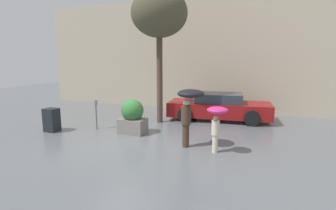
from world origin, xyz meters
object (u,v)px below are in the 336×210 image
(person_child, at_px, (217,118))
(parked_car_near, at_px, (219,107))
(street_tree, at_px, (159,15))
(newspaper_box, at_px, (52,120))
(parking_meter, at_px, (96,108))
(person_adult, at_px, (189,103))
(planter_box, at_px, (132,116))

(person_child, relative_size, parked_car_near, 0.30)
(street_tree, bearing_deg, newspaper_box, -138.60)
(person_child, height_order, parking_meter, person_child)
(person_adult, xyz_separation_m, street_tree, (-2.18, 2.74, 3.18))
(planter_box, relative_size, person_child, 0.92)
(newspaper_box, bearing_deg, street_tree, 41.40)
(person_adult, distance_m, parking_meter, 4.20)
(planter_box, bearing_deg, person_adult, -16.83)
(planter_box, distance_m, parking_meter, 1.68)
(planter_box, relative_size, street_tree, 0.23)
(person_adult, height_order, newspaper_box, person_adult)
(person_child, bearing_deg, parked_car_near, 153.43)
(planter_box, relative_size, newspaper_box, 1.44)
(newspaper_box, bearing_deg, person_adult, 1.81)
(person_child, distance_m, parking_meter, 5.12)
(parked_car_near, height_order, street_tree, street_tree)
(person_child, bearing_deg, person_adult, -141.04)
(parked_car_near, relative_size, parking_meter, 4.05)
(person_adult, bearing_deg, planter_box, 150.26)
(person_child, xyz_separation_m, newspaper_box, (-6.40, 0.07, -0.62))
(newspaper_box, bearing_deg, parking_meter, 34.06)
(person_adult, height_order, street_tree, street_tree)
(planter_box, height_order, person_adult, person_adult)
(person_child, xyz_separation_m, street_tree, (-3.10, 2.98, 3.53))
(person_adult, relative_size, person_child, 1.31)
(planter_box, bearing_deg, street_tree, 82.82)
(planter_box, height_order, person_child, person_child)
(parking_meter, xyz_separation_m, newspaper_box, (-1.39, -0.94, -0.40))
(parked_car_near, xyz_separation_m, newspaper_box, (-5.65, -4.34, -0.14))
(person_child, distance_m, parked_car_near, 4.50)
(parked_car_near, xyz_separation_m, street_tree, (-2.34, -1.43, 4.00))
(planter_box, distance_m, person_child, 3.51)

